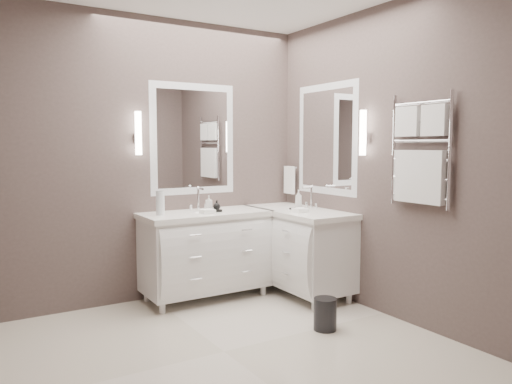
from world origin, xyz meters
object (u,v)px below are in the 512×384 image
vanity_back (206,249)px  vanity_right (298,245)px  towel_ladder (420,158)px  waste_bin (325,314)px

vanity_back → vanity_right: (0.88, -0.33, 0.00)m
vanity_back → vanity_right: 0.93m
towel_ladder → vanity_back: bearing=124.1°
vanity_right → towel_ladder: size_ratio=1.38×
vanity_right → waste_bin: bearing=-114.2°
towel_ladder → waste_bin: (-0.65, 0.35, -1.26)m
vanity_back → vanity_right: same height
vanity_right → vanity_back: bearing=159.6°
vanity_right → waste_bin: size_ratio=4.77×
towel_ladder → vanity_right: bearing=99.8°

